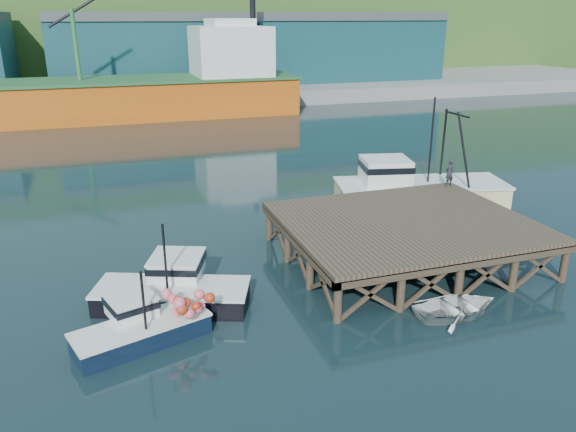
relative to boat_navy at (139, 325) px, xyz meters
name	(u,v)px	position (x,y,z in m)	size (l,w,h in m)	color
ground	(302,274)	(7.89, 3.52, -0.64)	(300.00, 300.00, 0.00)	black
wharf	(408,224)	(13.39, 3.33, 1.30)	(12.00, 10.00, 2.62)	brown
far_quay	(151,87)	(7.89, 73.52, 0.36)	(160.00, 40.00, 2.00)	gray
warehouse_mid	(151,53)	(7.89, 68.52, 5.86)	(28.00, 16.00, 9.00)	#194954
warehouse_right	(338,49)	(37.89, 68.52, 5.86)	(30.00, 16.00, 9.00)	#194954
cargo_ship	(95,91)	(-0.58, 51.52, 2.67)	(55.50, 10.00, 13.75)	#D35A13
hillside	(131,19)	(7.89, 103.52, 10.36)	(220.00, 50.00, 22.00)	#2D511E
boat_navy	(139,325)	(0.00, 0.00, 0.00)	(5.39, 3.56, 3.18)	#0E1C32
boat_black	(174,288)	(1.66, 2.53, 0.10)	(6.90, 5.73, 4.00)	black
trawler	(417,188)	(18.02, 10.02, 0.82)	(11.18, 6.05, 7.10)	beige
dinghy	(457,307)	(12.58, -2.28, -0.26)	(2.65, 3.71, 0.77)	white
dockworker	(449,173)	(18.79, 7.92, 2.31)	(0.60, 0.39, 1.64)	#212229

